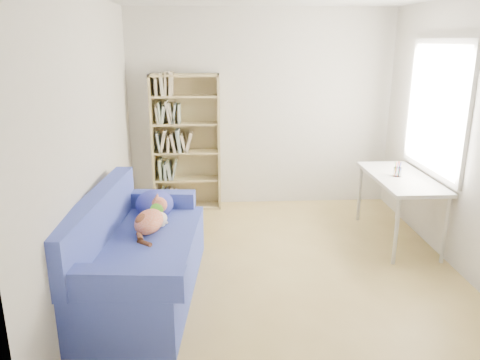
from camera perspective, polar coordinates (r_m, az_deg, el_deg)
name	(u,v)px	position (r m, az deg, el deg)	size (l,w,h in m)	color
ground	(279,267)	(4.80, 4.75, -10.55)	(4.00, 4.00, 0.00)	#AC904D
room_shell	(293,104)	(4.35, 6.51, 9.24)	(3.54, 4.04, 2.62)	silver
sofa	(138,255)	(4.31, -12.37, -8.96)	(1.06, 1.96, 0.93)	navy
bookshelf	(186,148)	(6.23, -6.55, 3.89)	(0.89, 0.28, 1.78)	tan
desk	(401,182)	(5.47, 19.00, -0.24)	(0.60, 1.32, 0.75)	white
pen_cup	(397,171)	(5.43, 18.63, 1.08)	(0.09, 0.09, 0.17)	white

